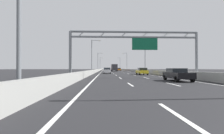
# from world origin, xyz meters

# --- Properties ---
(ground_plane) EXTENTS (260.00, 260.00, 0.00)m
(ground_plane) POSITION_xyz_m (0.00, 100.00, 0.00)
(ground_plane) COLOR #262628
(lane_dash_left_0) EXTENTS (0.16, 3.00, 0.01)m
(lane_dash_left_0) POSITION_xyz_m (-1.80, 3.50, 0.01)
(lane_dash_left_0) COLOR white
(lane_dash_left_0) RESTS_ON ground_plane
(lane_dash_left_1) EXTENTS (0.16, 3.00, 0.01)m
(lane_dash_left_1) POSITION_xyz_m (-1.80, 12.50, 0.01)
(lane_dash_left_1) COLOR white
(lane_dash_left_1) RESTS_ON ground_plane
(lane_dash_left_2) EXTENTS (0.16, 3.00, 0.01)m
(lane_dash_left_2) POSITION_xyz_m (-1.80, 21.50, 0.01)
(lane_dash_left_2) COLOR white
(lane_dash_left_2) RESTS_ON ground_plane
(lane_dash_left_3) EXTENTS (0.16, 3.00, 0.01)m
(lane_dash_left_3) POSITION_xyz_m (-1.80, 30.50, 0.01)
(lane_dash_left_3) COLOR white
(lane_dash_left_3) RESTS_ON ground_plane
(lane_dash_left_4) EXTENTS (0.16, 3.00, 0.01)m
(lane_dash_left_4) POSITION_xyz_m (-1.80, 39.50, 0.01)
(lane_dash_left_4) COLOR white
(lane_dash_left_4) RESTS_ON ground_plane
(lane_dash_left_5) EXTENTS (0.16, 3.00, 0.01)m
(lane_dash_left_5) POSITION_xyz_m (-1.80, 48.50, 0.01)
(lane_dash_left_5) COLOR white
(lane_dash_left_5) RESTS_ON ground_plane
(lane_dash_left_6) EXTENTS (0.16, 3.00, 0.01)m
(lane_dash_left_6) POSITION_xyz_m (-1.80, 57.50, 0.01)
(lane_dash_left_6) COLOR white
(lane_dash_left_6) RESTS_ON ground_plane
(lane_dash_left_7) EXTENTS (0.16, 3.00, 0.01)m
(lane_dash_left_7) POSITION_xyz_m (-1.80, 66.50, 0.01)
(lane_dash_left_7) COLOR white
(lane_dash_left_7) RESTS_ON ground_plane
(lane_dash_left_8) EXTENTS (0.16, 3.00, 0.01)m
(lane_dash_left_8) POSITION_xyz_m (-1.80, 75.50, 0.01)
(lane_dash_left_8) COLOR white
(lane_dash_left_8) RESTS_ON ground_plane
(lane_dash_left_9) EXTENTS (0.16, 3.00, 0.01)m
(lane_dash_left_9) POSITION_xyz_m (-1.80, 84.50, 0.01)
(lane_dash_left_9) COLOR white
(lane_dash_left_9) RESTS_ON ground_plane
(lane_dash_left_10) EXTENTS (0.16, 3.00, 0.01)m
(lane_dash_left_10) POSITION_xyz_m (-1.80, 93.50, 0.01)
(lane_dash_left_10) COLOR white
(lane_dash_left_10) RESTS_ON ground_plane
(lane_dash_left_11) EXTENTS (0.16, 3.00, 0.01)m
(lane_dash_left_11) POSITION_xyz_m (-1.80, 102.50, 0.01)
(lane_dash_left_11) COLOR white
(lane_dash_left_11) RESTS_ON ground_plane
(lane_dash_left_12) EXTENTS (0.16, 3.00, 0.01)m
(lane_dash_left_12) POSITION_xyz_m (-1.80, 111.50, 0.01)
(lane_dash_left_12) COLOR white
(lane_dash_left_12) RESTS_ON ground_plane
(lane_dash_left_13) EXTENTS (0.16, 3.00, 0.01)m
(lane_dash_left_13) POSITION_xyz_m (-1.80, 120.50, 0.01)
(lane_dash_left_13) COLOR white
(lane_dash_left_13) RESTS_ON ground_plane
(lane_dash_left_14) EXTENTS (0.16, 3.00, 0.01)m
(lane_dash_left_14) POSITION_xyz_m (-1.80, 129.50, 0.01)
(lane_dash_left_14) COLOR white
(lane_dash_left_14) RESTS_ON ground_plane
(lane_dash_left_15) EXTENTS (0.16, 3.00, 0.01)m
(lane_dash_left_15) POSITION_xyz_m (-1.80, 138.50, 0.01)
(lane_dash_left_15) COLOR white
(lane_dash_left_15) RESTS_ON ground_plane
(lane_dash_left_16) EXTENTS (0.16, 3.00, 0.01)m
(lane_dash_left_16) POSITION_xyz_m (-1.80, 147.50, 0.01)
(lane_dash_left_16) COLOR white
(lane_dash_left_16) RESTS_ON ground_plane
(lane_dash_left_17) EXTENTS (0.16, 3.00, 0.01)m
(lane_dash_left_17) POSITION_xyz_m (-1.80, 156.50, 0.01)
(lane_dash_left_17) COLOR white
(lane_dash_left_17) RESTS_ON ground_plane
(lane_dash_right_1) EXTENTS (0.16, 3.00, 0.01)m
(lane_dash_right_1) POSITION_xyz_m (1.80, 12.50, 0.01)
(lane_dash_right_1) COLOR white
(lane_dash_right_1) RESTS_ON ground_plane
(lane_dash_right_2) EXTENTS (0.16, 3.00, 0.01)m
(lane_dash_right_2) POSITION_xyz_m (1.80, 21.50, 0.01)
(lane_dash_right_2) COLOR white
(lane_dash_right_2) RESTS_ON ground_plane
(lane_dash_right_3) EXTENTS (0.16, 3.00, 0.01)m
(lane_dash_right_3) POSITION_xyz_m (1.80, 30.50, 0.01)
(lane_dash_right_3) COLOR white
(lane_dash_right_3) RESTS_ON ground_plane
(lane_dash_right_4) EXTENTS (0.16, 3.00, 0.01)m
(lane_dash_right_4) POSITION_xyz_m (1.80, 39.50, 0.01)
(lane_dash_right_4) COLOR white
(lane_dash_right_4) RESTS_ON ground_plane
(lane_dash_right_5) EXTENTS (0.16, 3.00, 0.01)m
(lane_dash_right_5) POSITION_xyz_m (1.80, 48.50, 0.01)
(lane_dash_right_5) COLOR white
(lane_dash_right_5) RESTS_ON ground_plane
(lane_dash_right_6) EXTENTS (0.16, 3.00, 0.01)m
(lane_dash_right_6) POSITION_xyz_m (1.80, 57.50, 0.01)
(lane_dash_right_6) COLOR white
(lane_dash_right_6) RESTS_ON ground_plane
(lane_dash_right_7) EXTENTS (0.16, 3.00, 0.01)m
(lane_dash_right_7) POSITION_xyz_m (1.80, 66.50, 0.01)
(lane_dash_right_7) COLOR white
(lane_dash_right_7) RESTS_ON ground_plane
(lane_dash_right_8) EXTENTS (0.16, 3.00, 0.01)m
(lane_dash_right_8) POSITION_xyz_m (1.80, 75.50, 0.01)
(lane_dash_right_8) COLOR white
(lane_dash_right_8) RESTS_ON ground_plane
(lane_dash_right_9) EXTENTS (0.16, 3.00, 0.01)m
(lane_dash_right_9) POSITION_xyz_m (1.80, 84.50, 0.01)
(lane_dash_right_9) COLOR white
(lane_dash_right_9) RESTS_ON ground_plane
(lane_dash_right_10) EXTENTS (0.16, 3.00, 0.01)m
(lane_dash_right_10) POSITION_xyz_m (1.80, 93.50, 0.01)
(lane_dash_right_10) COLOR white
(lane_dash_right_10) RESTS_ON ground_plane
(lane_dash_right_11) EXTENTS (0.16, 3.00, 0.01)m
(lane_dash_right_11) POSITION_xyz_m (1.80, 102.50, 0.01)
(lane_dash_right_11) COLOR white
(lane_dash_right_11) RESTS_ON ground_plane
(lane_dash_right_12) EXTENTS (0.16, 3.00, 0.01)m
(lane_dash_right_12) POSITION_xyz_m (1.80, 111.50, 0.01)
(lane_dash_right_12) COLOR white
(lane_dash_right_12) RESTS_ON ground_plane
(lane_dash_right_13) EXTENTS (0.16, 3.00, 0.01)m
(lane_dash_right_13) POSITION_xyz_m (1.80, 120.50, 0.01)
(lane_dash_right_13) COLOR white
(lane_dash_right_13) RESTS_ON ground_plane
(lane_dash_right_14) EXTENTS (0.16, 3.00, 0.01)m
(lane_dash_right_14) POSITION_xyz_m (1.80, 129.50, 0.01)
(lane_dash_right_14) COLOR white
(lane_dash_right_14) RESTS_ON ground_plane
(lane_dash_right_15) EXTENTS (0.16, 3.00, 0.01)m
(lane_dash_right_15) POSITION_xyz_m (1.80, 138.50, 0.01)
(lane_dash_right_15) COLOR white
(lane_dash_right_15) RESTS_ON ground_plane
(lane_dash_right_16) EXTENTS (0.16, 3.00, 0.01)m
(lane_dash_right_16) POSITION_xyz_m (1.80, 147.50, 0.01)
(lane_dash_right_16) COLOR white
(lane_dash_right_16) RESTS_ON ground_plane
(lane_dash_right_17) EXTENTS (0.16, 3.00, 0.01)m
(lane_dash_right_17) POSITION_xyz_m (1.80, 156.50, 0.01)
(lane_dash_right_17) COLOR white
(lane_dash_right_17) RESTS_ON ground_plane
(edge_line_left) EXTENTS (0.16, 176.00, 0.01)m
(edge_line_left) POSITION_xyz_m (-5.25, 88.00, 0.01)
(edge_line_left) COLOR white
(edge_line_left) RESTS_ON ground_plane
(edge_line_right) EXTENTS (0.16, 176.00, 0.01)m
(edge_line_right) POSITION_xyz_m (5.25, 88.00, 0.01)
(edge_line_right) COLOR white
(edge_line_right) RESTS_ON ground_plane
(barrier_left) EXTENTS (0.45, 220.00, 0.95)m
(barrier_left) POSITION_xyz_m (-6.90, 110.00, 0.47)
(barrier_left) COLOR #9E9E99
(barrier_left) RESTS_ON ground_plane
(barrier_right) EXTENTS (0.45, 220.00, 0.95)m
(barrier_right) POSITION_xyz_m (6.90, 110.00, 0.47)
(barrier_right) COLOR #9E9E99
(barrier_right) RESTS_ON ground_plane
(sign_gantry) EXTENTS (17.26, 0.36, 6.36)m
(sign_gantry) POSITION_xyz_m (0.18, 20.60, 4.88)
(sign_gantry) COLOR gray
(sign_gantry) RESTS_ON ground_plane
(streetlamp_left_mid) EXTENTS (2.58, 0.28, 9.50)m
(streetlamp_left_mid) POSITION_xyz_m (-7.47, 46.34, 5.40)
(streetlamp_left_mid) COLOR slate
(streetlamp_left_mid) RESTS_ON ground_plane
(streetlamp_right_mid) EXTENTS (2.58, 0.28, 9.50)m
(streetlamp_right_mid) POSITION_xyz_m (7.47, 46.34, 5.40)
(streetlamp_right_mid) COLOR slate
(streetlamp_right_mid) RESTS_ON ground_plane
(streetlamp_left_far) EXTENTS (2.58, 0.28, 9.50)m
(streetlamp_left_far) POSITION_xyz_m (-7.47, 86.49, 5.40)
(streetlamp_left_far) COLOR slate
(streetlamp_left_far) RESTS_ON ground_plane
(streetlamp_right_far) EXTENTS (2.58, 0.28, 9.50)m
(streetlamp_right_far) POSITION_xyz_m (7.47, 86.49, 5.40)
(streetlamp_right_far) COLOR slate
(streetlamp_right_far) RESTS_ON ground_plane
(streetlamp_left_distant) EXTENTS (2.58, 0.28, 9.50)m
(streetlamp_left_distant) POSITION_xyz_m (-7.47, 126.64, 5.40)
(streetlamp_left_distant) COLOR slate
(streetlamp_left_distant) RESTS_ON ground_plane
(streetlamp_right_distant) EXTENTS (2.58, 0.28, 9.50)m
(streetlamp_right_distant) POSITION_xyz_m (7.47, 126.64, 5.40)
(streetlamp_right_distant) COLOR slate
(streetlamp_right_distant) RESTS_ON ground_plane
(black_car) EXTENTS (1.79, 4.14, 1.35)m
(black_car) POSITION_xyz_m (3.77, 16.03, 0.71)
(black_car) COLOR black
(black_car) RESTS_ON ground_plane
(orange_car) EXTENTS (1.74, 4.27, 1.53)m
(orange_car) POSITION_xyz_m (3.63, 87.33, 0.78)
(orange_car) COLOR orange
(orange_car) RESTS_ON ground_plane
(blue_car) EXTENTS (1.87, 4.50, 1.38)m
(blue_car) POSITION_xyz_m (3.69, 124.38, 0.72)
(blue_car) COLOR #2347AD
(blue_car) RESTS_ON ground_plane
(yellow_car) EXTENTS (1.79, 4.25, 1.44)m
(yellow_car) POSITION_xyz_m (3.72, 32.70, 0.74)
(yellow_car) COLOR yellow
(yellow_car) RESTS_ON ground_plane
(white_car) EXTENTS (1.79, 4.42, 1.49)m
(white_car) POSITION_xyz_m (-3.38, 41.15, 0.77)
(white_car) COLOR silver
(white_car) RESTS_ON ground_plane
(box_truck) EXTENTS (2.32, 8.67, 2.99)m
(box_truck) POSITION_xyz_m (0.04, 69.97, 1.65)
(box_truck) COLOR #B21E19
(box_truck) RESTS_ON ground_plane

